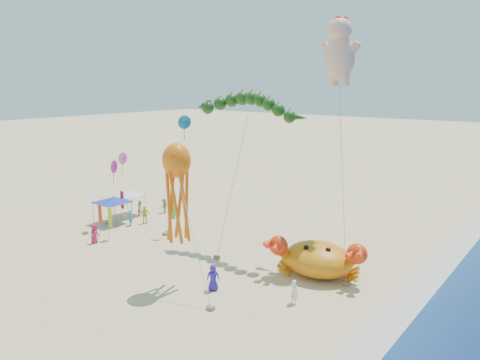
# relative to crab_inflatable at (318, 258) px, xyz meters

# --- Properties ---
(ground) EXTENTS (320.00, 320.00, 0.00)m
(ground) POSITION_rel_crab_inflatable_xyz_m (-5.07, -2.33, -1.39)
(ground) COLOR #D1B784
(ground) RESTS_ON ground
(foam_strip) EXTENTS (320.00, 320.00, 0.00)m
(foam_strip) POSITION_rel_crab_inflatable_xyz_m (6.93, -2.33, -1.38)
(foam_strip) COLOR silver
(foam_strip) RESTS_ON ground
(crab_inflatable) EXTENTS (7.20, 5.94, 3.15)m
(crab_inflatable) POSITION_rel_crab_inflatable_xyz_m (0.00, 0.00, 0.00)
(crab_inflatable) COLOR orange
(crab_inflatable) RESTS_ON ground
(dragon_kite) EXTENTS (10.02, 5.27, 13.17)m
(dragon_kite) POSITION_rel_crab_inflatable_xyz_m (-7.88, 1.68, 10.68)
(dragon_kite) COLOR #173C10
(dragon_kite) RESTS_ON ground
(cherub_kite) EXTENTS (5.00, 5.95, 19.22)m
(cherub_kite) POSITION_rel_crab_inflatable_xyz_m (-1.05, 4.40, 15.35)
(cherub_kite) COLOR #FFB69B
(cherub_kite) RESTS_ON ground
(octopus_kite) EXTENTS (5.61, 2.72, 10.23)m
(octopus_kite) POSITION_rel_crab_inflatable_xyz_m (-7.10, -7.38, 5.92)
(octopus_kite) COLOR orange
(octopus_kite) RESTS_ON ground
(canopy_blue) EXTENTS (3.29, 3.29, 2.71)m
(canopy_blue) POSITION_rel_crab_inflatable_xyz_m (-23.16, -0.90, 1.05)
(canopy_blue) COLOR gray
(canopy_blue) RESTS_ON ground
(canopy_white) EXTENTS (2.99, 2.99, 2.71)m
(canopy_white) POSITION_rel_crab_inflatable_xyz_m (-24.13, 2.08, 1.05)
(canopy_white) COLOR gray
(canopy_white) RESTS_ON ground
(feather_flags) EXTENTS (7.52, 5.53, 3.20)m
(feather_flags) POSITION_rel_crab_inflatable_xyz_m (-20.00, -1.64, 0.62)
(feather_flags) COLOR gray
(feather_flags) RESTS_ON ground
(beachgoers) EXTENTS (25.05, 12.90, 1.89)m
(beachgoers) POSITION_rel_crab_inflatable_xyz_m (-16.18, -1.14, -0.53)
(beachgoers) COLOR silver
(beachgoers) RESTS_ON ground
(small_kites) EXTENTS (10.14, 7.25, 11.27)m
(small_kites) POSITION_rel_crab_inflatable_xyz_m (-20.21, 0.13, 5.57)
(small_kites) COLOR #EE4FBA
(small_kites) RESTS_ON ground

